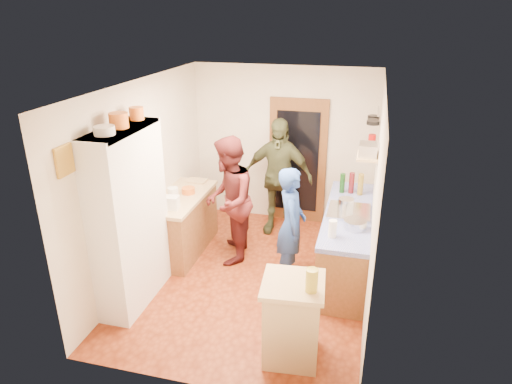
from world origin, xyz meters
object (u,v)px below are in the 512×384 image
at_px(person_hob, 294,226).
at_px(person_back, 279,177).
at_px(hutch_body, 130,219).
at_px(island_base, 292,322).
at_px(person_left, 231,200).
at_px(right_counter_base, 346,243).

distance_m(person_hob, person_back, 1.43).
distance_m(hutch_body, person_back, 2.63).
relative_size(island_base, person_left, 0.47).
distance_m(island_base, person_back, 2.96).
bearing_deg(right_counter_base, person_hob, -151.25).
bearing_deg(person_left, right_counter_base, 81.17).
height_order(person_hob, person_left, person_left).
xyz_separation_m(right_counter_base, person_left, (-1.63, -0.04, 0.50)).
distance_m(right_counter_base, person_hob, 0.86).
relative_size(right_counter_base, person_left, 1.20).
relative_size(person_hob, person_left, 0.86).
bearing_deg(person_hob, right_counter_base, -74.15).
bearing_deg(hutch_body, person_hob, 26.99).
height_order(island_base, person_back, person_back).
bearing_deg(hutch_body, person_left, 55.59).
xyz_separation_m(person_left, person_back, (0.48, 1.00, 0.03)).
distance_m(right_counter_base, person_left, 1.71).
height_order(hutch_body, person_back, hutch_body).
height_order(hutch_body, right_counter_base, hutch_body).
distance_m(hutch_body, island_base, 2.25).
height_order(right_counter_base, person_hob, person_hob).
xyz_separation_m(hutch_body, island_base, (2.08, -0.56, -0.67)).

